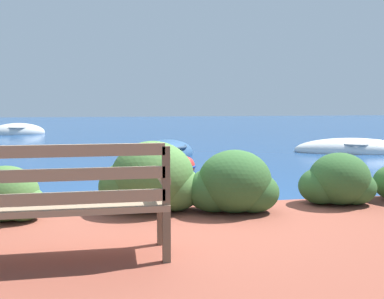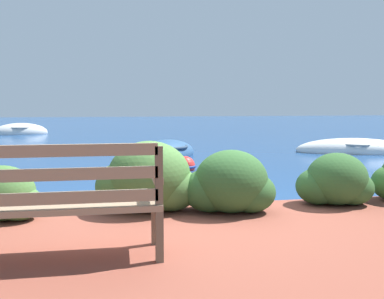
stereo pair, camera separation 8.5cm
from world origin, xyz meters
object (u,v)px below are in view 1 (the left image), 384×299
(rowboat_far, at_px, (18,133))
(mooring_buoy, at_px, (185,166))
(rowboat_mid, at_px, (352,150))
(rowboat_nearest, at_px, (163,154))
(park_bench, at_px, (69,200))

(rowboat_far, bearing_deg, mooring_buoy, 105.37)
(rowboat_mid, distance_m, mooring_buoy, 5.80)
(rowboat_nearest, xyz_separation_m, rowboat_mid, (5.55, 0.02, -0.01))
(rowboat_mid, height_order, mooring_buoy, rowboat_mid)
(rowboat_nearest, distance_m, mooring_buoy, 2.29)
(park_bench, bearing_deg, rowboat_nearest, 74.68)
(rowboat_far, xyz_separation_m, mooring_buoy, (5.89, -11.72, 0.00))
(rowboat_mid, relative_size, mooring_buoy, 7.20)
(rowboat_mid, xyz_separation_m, rowboat_far, (-11.22, 9.42, 0.01))
(park_bench, relative_size, rowboat_far, 0.59)
(rowboat_mid, distance_m, rowboat_far, 14.65)
(mooring_buoy, bearing_deg, park_bench, -107.86)
(rowboat_nearest, relative_size, mooring_buoy, 5.75)
(rowboat_nearest, bearing_deg, park_bench, 24.64)
(park_bench, distance_m, mooring_buoy, 6.02)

